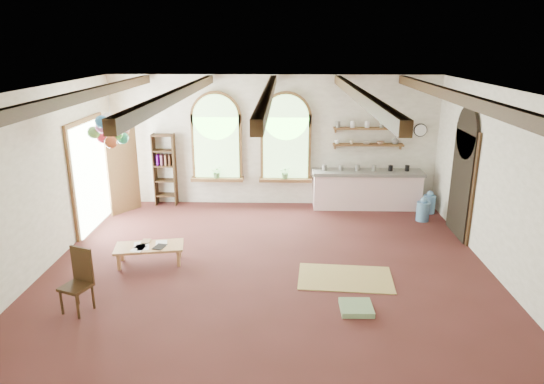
{
  "coord_description": "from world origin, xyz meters",
  "views": [
    {
      "loc": [
        0.29,
        -8.25,
        3.94
      ],
      "look_at": [
        0.04,
        0.6,
        1.19
      ],
      "focal_mm": 32.0,
      "sensor_mm": 36.0,
      "label": 1
    }
  ],
  "objects_px": {
    "kitchen_counter": "(367,189)",
    "balloon_cluster": "(111,130)",
    "side_chair": "(78,294)",
    "coffee_table": "(149,248)"
  },
  "relations": [
    {
      "from": "coffee_table",
      "to": "side_chair",
      "type": "height_order",
      "value": "side_chair"
    },
    {
      "from": "kitchen_counter",
      "to": "side_chair",
      "type": "height_order",
      "value": "side_chair"
    },
    {
      "from": "coffee_table",
      "to": "side_chair",
      "type": "bearing_deg",
      "value": -110.83
    },
    {
      "from": "side_chair",
      "to": "balloon_cluster",
      "type": "height_order",
      "value": "balloon_cluster"
    },
    {
      "from": "coffee_table",
      "to": "balloon_cluster",
      "type": "xyz_separation_m",
      "value": [
        -0.82,
        0.9,
        2.02
      ]
    },
    {
      "from": "kitchen_counter",
      "to": "balloon_cluster",
      "type": "distance_m",
      "value": 6.13
    },
    {
      "from": "coffee_table",
      "to": "side_chair",
      "type": "relative_size",
      "value": 1.32
    },
    {
      "from": "kitchen_counter",
      "to": "side_chair",
      "type": "relative_size",
      "value": 2.71
    },
    {
      "from": "side_chair",
      "to": "balloon_cluster",
      "type": "relative_size",
      "value": 0.86
    },
    {
      "from": "kitchen_counter",
      "to": "balloon_cluster",
      "type": "bearing_deg",
      "value": -155.73
    }
  ]
}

